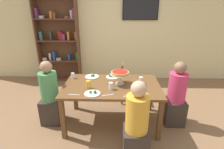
{
  "coord_description": "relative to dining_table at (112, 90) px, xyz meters",
  "views": [
    {
      "loc": [
        0.08,
        -2.71,
        1.99
      ],
      "look_at": [
        0.0,
        0.1,
        0.89
      ],
      "focal_mm": 28.59,
      "sensor_mm": 36.0,
      "label": 1
    }
  ],
  "objects": [
    {
      "name": "cutlery_fork_near",
      "position": [
        -0.05,
        -0.36,
        0.09
      ],
      "size": [
        0.18,
        0.07,
        0.0
      ],
      "primitive_type": "cube",
      "rotation": [
        0.0,
        0.0,
        0.3
      ],
      "color": "silver",
      "rests_on": "dining_table"
    },
    {
      "name": "diner_near_right",
      "position": [
        0.35,
        -0.78,
        -0.16
      ],
      "size": [
        0.34,
        0.34,
        1.15
      ],
      "rotation": [
        0.0,
        0.0,
        1.57
      ],
      "color": "#382D28",
      "rests_on": "ground_plane"
    },
    {
      "name": "beer_glass_amber_tall",
      "position": [
        -0.37,
        -0.14,
        0.15
      ],
      "size": [
        0.07,
        0.07,
        0.13
      ],
      "primitive_type": "cylinder",
      "color": "gold",
      "rests_on": "dining_table"
    },
    {
      "name": "television",
      "position": [
        0.66,
        2.11,
        1.23
      ],
      "size": [
        0.9,
        0.05,
        0.5
      ],
      "color": "black"
    },
    {
      "name": "salad_plate_spare",
      "position": [
        -0.28,
        -0.33,
        0.1
      ],
      "size": [
        0.24,
        0.24,
        0.06
      ],
      "color": "white",
      "rests_on": "dining_table"
    },
    {
      "name": "diner_head_east",
      "position": [
        1.1,
        0.02,
        -0.16
      ],
      "size": [
        0.34,
        0.34,
        1.15
      ],
      "rotation": [
        0.0,
        0.0,
        3.14
      ],
      "color": "#382D28",
      "rests_on": "ground_plane"
    },
    {
      "name": "water_glass_clear_far",
      "position": [
        0.49,
        0.08,
        0.14
      ],
      "size": [
        0.07,
        0.07,
        0.12
      ],
      "primitive_type": "cylinder",
      "color": "white",
      "rests_on": "dining_table"
    },
    {
      "name": "salad_plate_far_diner",
      "position": [
        -0.0,
        0.34,
        0.11
      ],
      "size": [
        0.24,
        0.24,
        0.07
      ],
      "color": "white",
      "rests_on": "dining_table"
    },
    {
      "name": "cutlery_knife_near",
      "position": [
        0.27,
        -0.38,
        0.09
      ],
      "size": [
        0.18,
        0.06,
        0.0
      ],
      "primitive_type": "cube",
      "rotation": [
        0.0,
        0.0,
        0.23
      ],
      "color": "silver",
      "rests_on": "dining_table"
    },
    {
      "name": "dining_table",
      "position": [
        0.0,
        0.0,
        0.0
      ],
      "size": [
        1.61,
        0.98,
        0.74
      ],
      "color": "brown",
      "rests_on": "ground_plane"
    },
    {
      "name": "ground_plane",
      "position": [
        0.0,
        0.0,
        -0.65
      ],
      "size": [
        12.0,
        12.0,
        0.0
      ],
      "primitive_type": "plane",
      "color": "#846042"
    },
    {
      "name": "rear_partition",
      "position": [
        0.0,
        2.2,
        0.75
      ],
      "size": [
        8.0,
        0.12,
        2.8
      ],
      "primitive_type": "cube",
      "color": "beige",
      "rests_on": "ground_plane"
    },
    {
      "name": "bookshelf",
      "position": [
        -1.48,
        2.02,
        0.47
      ],
      "size": [
        1.1,
        0.3,
        2.21
      ],
      "color": "brown",
      "rests_on": "ground_plane"
    },
    {
      "name": "water_glass_clear_spare",
      "position": [
        -0.01,
        -0.16,
        0.14
      ],
      "size": [
        0.07,
        0.07,
        0.12
      ],
      "primitive_type": "cylinder",
      "color": "white",
      "rests_on": "dining_table"
    },
    {
      "name": "cutlery_fork_far",
      "position": [
        -0.55,
        -0.37,
        0.09
      ],
      "size": [
        0.18,
        0.04,
        0.0
      ],
      "primitive_type": "cube",
      "rotation": [
        0.0,
        0.0,
        -0.11
      ],
      "color": "silver",
      "rests_on": "dining_table"
    },
    {
      "name": "diner_head_west",
      "position": [
        -1.07,
        0.0,
        -0.16
      ],
      "size": [
        0.34,
        0.34,
        1.15
      ],
      "color": "#382D28",
      "rests_on": "ground_plane"
    },
    {
      "name": "chair_far_right",
      "position": [
        0.3,
        0.81,
        -0.17
      ],
      "size": [
        0.4,
        0.4,
        0.87
      ],
      "rotation": [
        0.0,
        0.0,
        -1.57
      ],
      "color": "brown",
      "rests_on": "ground_plane"
    },
    {
      "name": "deep_dish_pizza_stand",
      "position": [
        0.14,
        0.05,
        0.27
      ],
      "size": [
        0.33,
        0.33,
        0.22
      ],
      "color": "silver",
      "rests_on": "dining_table"
    },
    {
      "name": "salad_plate_near_diner",
      "position": [
        -0.38,
        0.34,
        0.1
      ],
      "size": [
        0.25,
        0.25,
        0.06
      ],
      "color": "white",
      "rests_on": "dining_table"
    },
    {
      "name": "water_glass_clear_near",
      "position": [
        -0.72,
        0.28,
        0.14
      ],
      "size": [
        0.06,
        0.06,
        0.1
      ],
      "primitive_type": "cylinder",
      "color": "white",
      "rests_on": "dining_table"
    }
  ]
}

